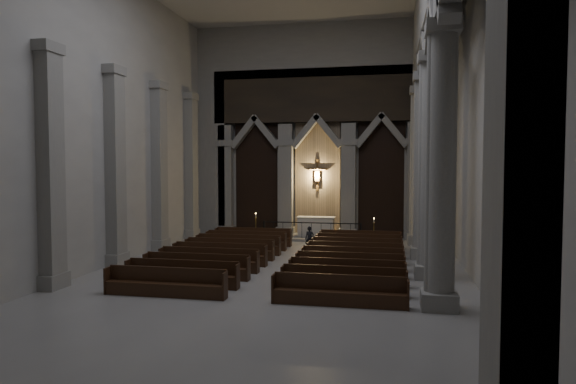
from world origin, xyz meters
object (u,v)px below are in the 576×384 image
object	(u,v)px
altar	(316,226)
altar_rail	(311,228)
pews	(284,260)
candle_stand_left	(256,232)
worshipper	(310,239)
candle_stand_right	(374,238)

from	to	relation	value
altar	altar_rail	bearing A→B (deg)	-94.82
altar	pews	world-z (taller)	altar
altar	candle_stand_left	xyz separation A→B (m)	(-3.17, -0.99, -0.29)
altar	worshipper	distance (m)	4.28
candle_stand_left	worshipper	distance (m)	4.79
worshipper	altar	bearing A→B (deg)	91.89
pews	worshipper	distance (m)	3.92
candle_stand_left	worshipper	bearing A→B (deg)	-43.14
candle_stand_right	pews	distance (m)	7.28
altar	candle_stand_right	size ratio (longest dim) A/B	1.53
candle_stand_left	worshipper	world-z (taller)	candle_stand_left
candle_stand_left	pews	size ratio (longest dim) A/B	0.14
candle_stand_right	worshipper	xyz separation A→B (m)	(-2.90, -2.60, 0.22)
altar_rail	candle_stand_right	size ratio (longest dim) A/B	3.86
candle_stand_right	worshipper	size ratio (longest dim) A/B	1.16
altar_rail	candle_stand_right	bearing A→B (deg)	-10.65
candle_stand_right	pews	size ratio (longest dim) A/B	0.13
candle_stand_left	pews	bearing A→B (deg)	-66.70
altar	pews	xyz separation A→B (m)	(-0.09, -8.15, -0.40)
pews	worshipper	size ratio (longest dim) A/B	9.08
worshipper	altar_rail	bearing A→B (deg)	94.81
altar_rail	pews	distance (m)	7.12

